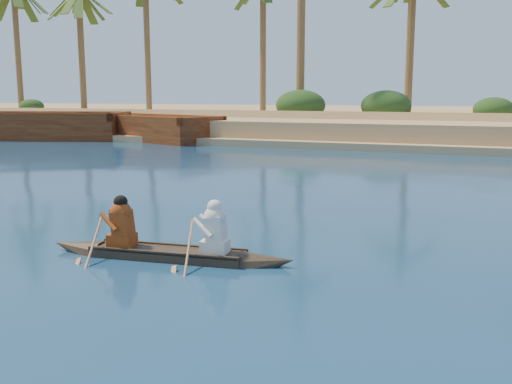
% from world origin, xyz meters
% --- Properties ---
extents(sandy_embankment, '(150.00, 51.00, 1.50)m').
position_xyz_m(sandy_embankment, '(0.00, 46.89, 0.53)').
color(sandy_embankment, tan).
rests_on(sandy_embankment, ground).
extents(palm_grove, '(110.00, 14.00, 16.00)m').
position_xyz_m(palm_grove, '(0.00, 35.00, 8.00)').
color(palm_grove, '#395C20').
rests_on(palm_grove, ground).
extents(shrub_cluster, '(100.00, 6.00, 2.40)m').
position_xyz_m(shrub_cluster, '(0.00, 31.50, 1.20)').
color(shrub_cluster, '#183212').
rests_on(shrub_cluster, ground).
extents(canoe, '(4.45, 1.16, 1.22)m').
position_xyz_m(canoe, '(3.15, 2.03, 0.23)').
color(canoe, '#342B1C').
rests_on(canoe, ground).
extents(barge_left, '(12.57, 7.49, 1.99)m').
position_xyz_m(barge_left, '(-19.03, 22.00, 0.70)').
color(barge_left, brown).
rests_on(barge_left, ground).
extents(barge_mid, '(11.40, 6.96, 1.80)m').
position_xyz_m(barge_mid, '(-12.00, 24.37, 0.63)').
color(barge_mid, brown).
rests_on(barge_mid, ground).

